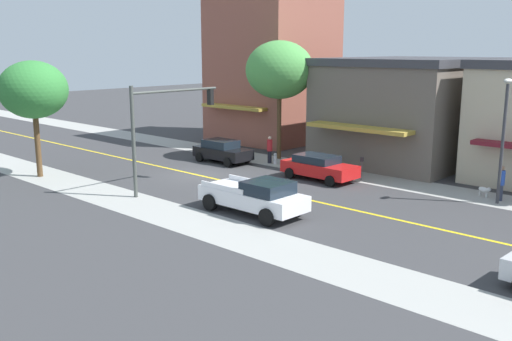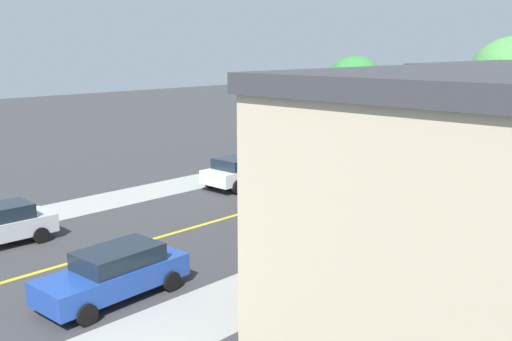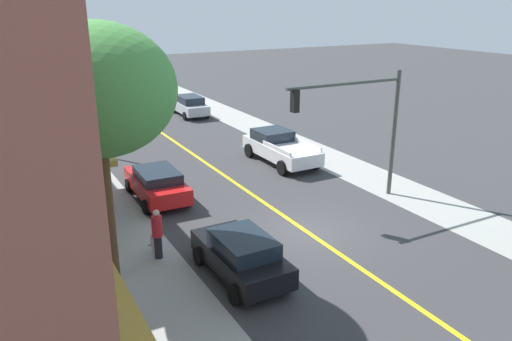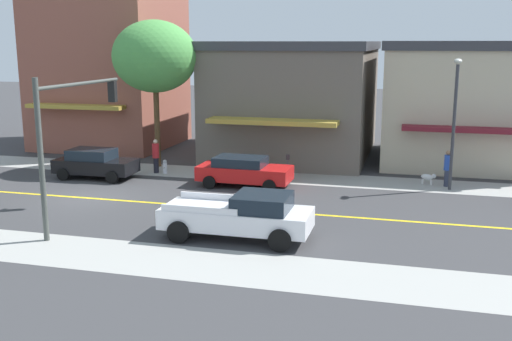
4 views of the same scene
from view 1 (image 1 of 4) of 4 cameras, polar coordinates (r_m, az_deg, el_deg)
name	(u,v)px [view 1 (image 1 of 4)]	position (r m, az deg, el deg)	size (l,w,h in m)	color
ground_plane	(198,175)	(35.66, -5.81, -0.45)	(140.00, 140.00, 0.00)	#38383A
sidewalk_left	(269,160)	(40.20, 1.27, 1.05)	(2.97, 126.00, 0.01)	#9E9E99
sidewalk_right	(105,194)	(31.84, -14.77, -2.32)	(2.97, 126.00, 0.01)	#9E9E99
road_centerline_stripe	(198,175)	(35.66, -5.81, -0.45)	(0.20, 126.00, 0.00)	yellow
corner_shop_building	(272,60)	(48.72, 1.63, 10.91)	(9.42, 8.72, 13.37)	#935142
pale_office_building	(411,109)	(41.51, 15.14, 5.91)	(13.32, 9.53, 7.05)	#665B51
street_tree_left_near	(280,70)	(40.11, 2.36, 9.95)	(4.70, 4.70, 8.23)	brown
street_tree_right_corner	(33,90)	(36.79, -21.28, 7.47)	(4.03, 4.03, 7.00)	brown
fire_hydrant	(275,159)	(38.77, 1.93, 1.19)	(0.44, 0.24, 0.76)	silver
parking_meter	(362,165)	(34.68, 10.48, 0.56)	(0.12, 0.18, 1.36)	#4C4C51
traffic_light_mast	(163,118)	(31.32, -9.25, 5.16)	(5.93, 0.32, 5.84)	#474C47
street_lamp	(504,127)	(30.81, 23.45, 3.98)	(0.70, 0.36, 6.27)	#38383D
red_sedan_left_curb	(319,167)	(34.30, 6.27, 0.37)	(2.19, 4.63, 1.47)	red
black_sedan_left_curb	(222,151)	(39.36, -3.37, 1.98)	(2.08, 4.22, 1.54)	black
white_pickup_truck	(255,196)	(27.04, -0.09, -2.55)	(2.37, 5.45, 1.71)	silver
pedestrian_blue_shirt	(501,182)	(31.95, 23.20, -1.09)	(0.35, 0.35, 1.81)	#33384C
pedestrian_red_shirt	(270,149)	(38.99, 1.37, 2.16)	(0.37, 0.37, 1.86)	black
small_dog	(484,190)	(32.52, 21.77, -1.80)	(0.48, 0.78, 0.58)	silver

